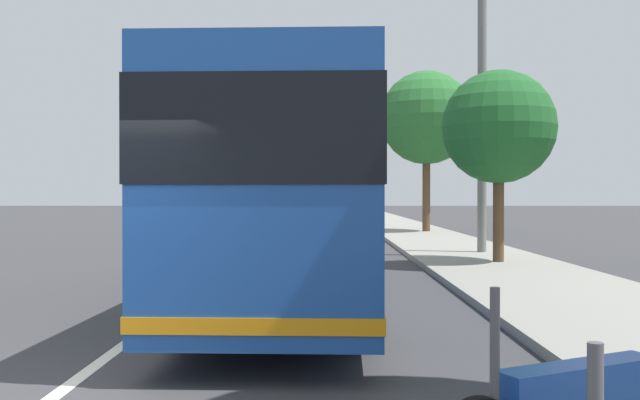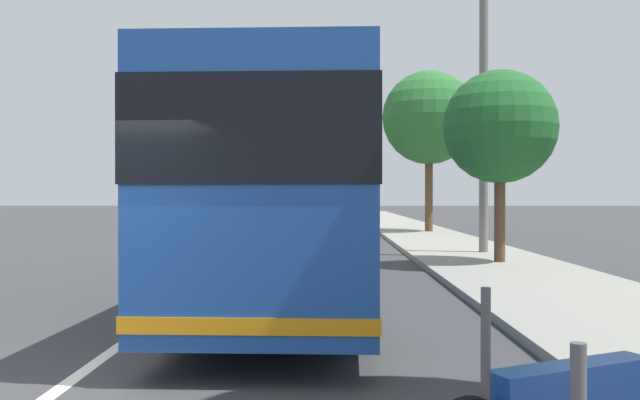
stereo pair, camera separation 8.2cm
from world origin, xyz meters
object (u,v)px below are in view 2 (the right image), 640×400
car_ahead_same_lane (322,210)px  utility_pole (484,117)px  roadside_tree_mid_block (500,128)px  car_behind_bus (249,216)px  car_far_distant (320,216)px  roadside_tree_far_block (429,118)px  coach_bus (295,188)px

car_ahead_same_lane → utility_pole: utility_pole is taller
roadside_tree_mid_block → car_behind_bus: bearing=25.1°
car_far_distant → roadside_tree_mid_block: size_ratio=0.89×
car_behind_bus → roadside_tree_far_block: roadside_tree_far_block is taller
coach_bus → utility_pole: size_ratio=1.34×
coach_bus → utility_pole: (8.32, -5.13, 2.19)m
car_ahead_same_lane → car_far_distant: (-17.41, -0.04, 0.05)m
car_ahead_same_lane → roadside_tree_far_block: 23.16m
car_far_distant → roadside_tree_far_block: roadside_tree_far_block is taller
roadside_tree_far_block → car_ahead_same_lane: bearing=13.2°
car_ahead_same_lane → roadside_tree_far_block: size_ratio=0.59×
roadside_tree_mid_block → utility_pole: bearing=-5.1°
coach_bus → car_far_distant: coach_bus is taller
car_behind_bus → utility_pole: bearing=29.6°
car_far_distant → roadside_tree_far_block: bearing=-133.3°
car_ahead_same_lane → roadside_tree_mid_block: 36.94m
utility_pole → car_behind_bus: bearing=30.1°
roadside_tree_mid_block → utility_pole: utility_pole is taller
car_behind_bus → car_far_distant: (1.26, -3.59, -0.01)m
coach_bus → car_far_distant: 24.51m
car_behind_bus → car_far_distant: car_behind_bus is taller
car_behind_bus → utility_pole: size_ratio=0.50×
car_far_distant → roadside_tree_far_block: (-4.66, -5.13, 4.66)m
coach_bus → roadside_tree_mid_block: size_ratio=2.24×
roadside_tree_far_block → utility_pole: (-11.49, 0.09, -1.26)m
car_far_distant → utility_pole: bearing=-163.7°
car_ahead_same_lane → roadside_tree_mid_block: bearing=-174.8°
roadside_tree_far_block → utility_pole: utility_pole is taller
car_behind_bus → roadside_tree_far_block: bearing=68.2°
car_behind_bus → car_far_distant: 3.81m
car_behind_bus → roadside_tree_mid_block: (-17.85, -8.37, 2.77)m
car_behind_bus → car_ahead_same_lane: car_behind_bus is taller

